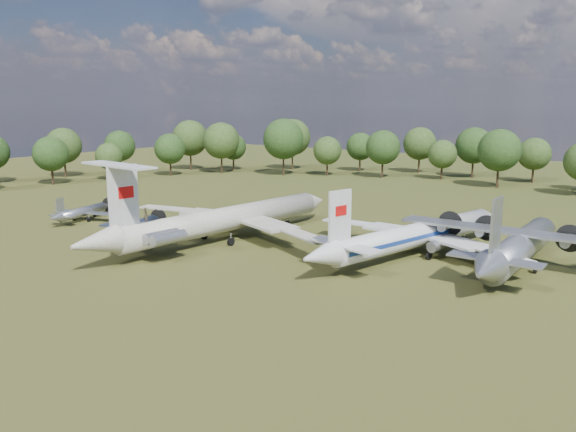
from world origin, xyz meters
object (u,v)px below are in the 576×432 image
Objects in this scene: small_prop_west at (135,229)px; person_on_il62 at (146,215)px; tu104_jet at (418,239)px; small_prop_northwest at (82,214)px; an12_transport at (520,251)px; il62_airliner at (227,224)px.

small_prop_west is 8.81× the size of person_on_il62.
tu104_jet is 2.67× the size of small_prop_northwest.
small_prop_west is (-49.66, -16.77, -1.00)m from an12_transport.
person_on_il62 is at bearing -52.03° from small_prop_west.
an12_transport reaches higher than tu104_jet.
an12_transport is 67.63m from small_prop_northwest.
il62_airliner is 26.69m from tu104_jet.
tu104_jet is 12.28m from an12_transport.
il62_airliner is 1.17× the size of tu104_jet.
person_on_il62 reaches higher than il62_airliner.
an12_transport reaches higher than small_prop_northwest.
il62_airliner is 3.12× the size of small_prop_northwest.
il62_airliner reaches higher than an12_transport.
an12_transport is at bearing -146.34° from person_on_il62.
person_on_il62 is (-38.51, -23.58, 3.53)m from an12_transport.
small_prop_west is at bearing -144.81° from tu104_jet.
person_on_il62 is (11.15, -6.81, 4.53)m from small_prop_west.
tu104_jet is 2.63× the size of small_prop_west.
small_prop_northwest is at bearing -168.55° from an12_transport.
person_on_il62 is at bearing -90.00° from il62_airliner.
il62_airliner is at bearing -165.79° from an12_transport.
small_prop_west is at bearing -162.39° from an12_transport.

